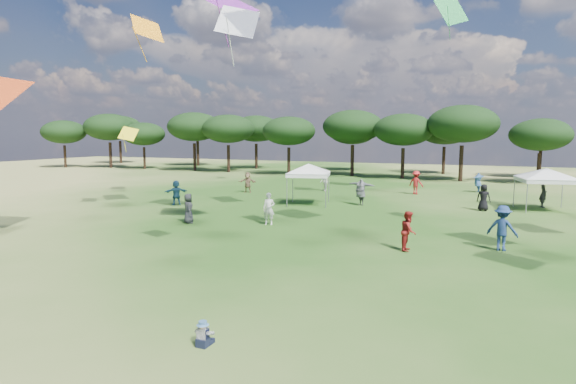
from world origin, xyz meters
name	(u,v)px	position (x,y,z in m)	size (l,w,h in m)	color
ground	(127,384)	(0.00, 0.00, 0.00)	(140.00, 140.00, 0.00)	#2A5218
tree_line	(456,127)	(2.39, 47.41, 5.42)	(108.78, 17.63, 7.77)	black
tent_left	(309,166)	(-5.07, 23.13, 2.63)	(5.29, 5.29, 3.05)	gray
tent_right	(547,170)	(9.26, 26.60, 2.50)	(6.06, 6.06, 2.93)	gray
toddler	(204,335)	(0.43, 1.98, 0.26)	(0.39, 0.44, 0.59)	black
festival_crowd	(391,194)	(0.26, 24.09, 0.86)	(28.34, 23.64, 1.86)	#A71B1D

